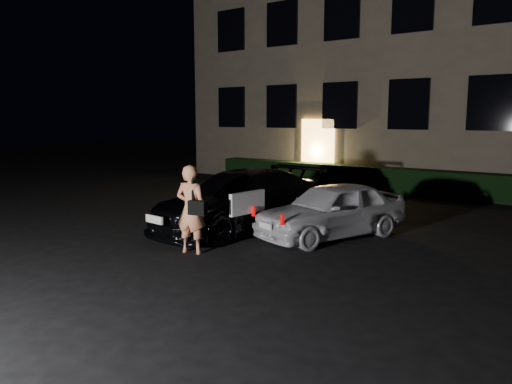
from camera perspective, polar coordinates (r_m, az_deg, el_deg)
The scene contains 6 objects.
ground at distance 8.88m, azimuth -9.27°, elevation -8.26°, with size 80.00×80.00×0.00m, color black.
building at distance 22.01m, azimuth 21.18°, elevation 16.94°, with size 20.00×8.11×12.00m.
hedge at distance 17.61m, azimuth 16.18°, elevation 1.22°, with size 15.00×0.70×0.85m, color black.
sedan at distance 11.43m, azimuth -1.80°, elevation -0.91°, with size 2.29×4.86×1.35m.
hatch at distance 10.78m, azimuth 8.65°, elevation -2.02°, with size 2.52×3.77×1.19m.
man at distance 9.44m, azimuth -7.40°, elevation -1.95°, with size 0.76×0.53×1.68m.
Camera 1 is at (6.18, -5.85, 2.53)m, focal length 35.00 mm.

